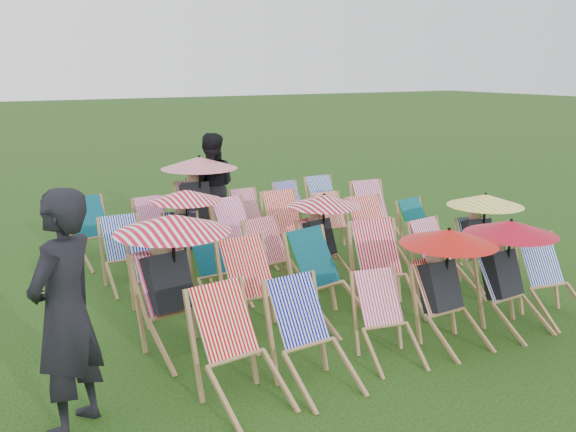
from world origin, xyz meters
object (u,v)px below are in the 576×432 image
deckchair_29 (330,205)px  person_rear (211,186)px  deckchair_0 (241,350)px  person_left (65,313)px  deckchair_5 (554,280)px

deckchair_29 → person_rear: 2.09m
deckchair_0 → deckchair_29: 5.97m
deckchair_29 → person_left: (-5.21, -4.25, 0.51)m
person_left → person_rear: person_left is taller
deckchair_0 → deckchair_5: (3.90, -0.04, -0.03)m
deckchair_5 → deckchair_29: (-0.02, 4.58, 0.01)m
person_left → deckchair_5: bearing=133.7°
deckchair_0 → person_rear: size_ratio=0.55×
deckchair_29 → person_left: size_ratio=0.47×
deckchair_5 → person_rear: size_ratio=0.52×
deckchair_29 → deckchair_5: bearing=-89.9°
deckchair_29 → person_rear: bearing=164.0°
deckchair_5 → person_rear: (-1.99, 5.14, 0.43)m
deckchair_5 → person_left: 5.27m
person_left → person_rear: (3.24, 4.81, -0.10)m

